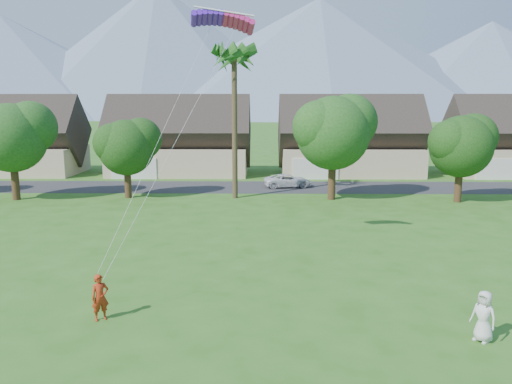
{
  "coord_description": "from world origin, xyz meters",
  "views": [
    {
      "loc": [
        0.3,
        -12.61,
        7.83
      ],
      "look_at": [
        0.0,
        10.0,
        3.8
      ],
      "focal_mm": 35.0,
      "sensor_mm": 36.0,
      "label": 1
    }
  ],
  "objects_px": {
    "kite_flyer": "(100,297)",
    "watcher": "(484,316)",
    "parked_car": "(288,181)",
    "parafoil_kite": "(223,18)"
  },
  "relations": [
    {
      "from": "kite_flyer",
      "to": "watcher",
      "type": "bearing_deg",
      "value": -38.04
    },
    {
      "from": "kite_flyer",
      "to": "parked_car",
      "type": "distance_m",
      "value": 30.65
    },
    {
      "from": "parked_car",
      "to": "parafoil_kite",
      "type": "bearing_deg",
      "value": 160.33
    },
    {
      "from": "watcher",
      "to": "parafoil_kite",
      "type": "height_order",
      "value": "parafoil_kite"
    },
    {
      "from": "kite_flyer",
      "to": "parafoil_kite",
      "type": "distance_m",
      "value": 13.65
    },
    {
      "from": "watcher",
      "to": "parked_car",
      "type": "bearing_deg",
      "value": 150.76
    },
    {
      "from": "kite_flyer",
      "to": "parafoil_kite",
      "type": "relative_size",
      "value": 0.58
    },
    {
      "from": "kite_flyer",
      "to": "parafoil_kite",
      "type": "xyz_separation_m",
      "value": [
        4.05,
        7.18,
        10.87
      ]
    },
    {
      "from": "parked_car",
      "to": "kite_flyer",
      "type": "bearing_deg",
      "value": 155.39
    },
    {
      "from": "watcher",
      "to": "parked_car",
      "type": "distance_m",
      "value": 31.37
    }
  ]
}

